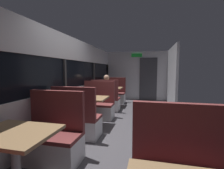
{
  "coord_description": "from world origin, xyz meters",
  "views": [
    {
      "loc": [
        0.58,
        -3.54,
        1.44
      ],
      "look_at": [
        -0.36,
        0.5,
        1.05
      ],
      "focal_mm": 25.57,
      "sensor_mm": 36.0,
      "label": 1
    }
  ],
  "objects_px": {
    "seated_passenger": "(106,95)",
    "dining_table_far_window": "(110,90)",
    "bench_far_window_facing_entry": "(114,95)",
    "coffee_cup_primary": "(108,86)",
    "dining_table_mid_window": "(89,101)",
    "bench_mid_window_facing_entry": "(98,107)",
    "bench_far_window_facing_end": "(106,101)",
    "dining_table_near_window": "(15,140)",
    "bench_near_window_facing_entry": "(52,140)",
    "bench_mid_window_facing_end": "(77,122)"
  },
  "relations": [
    {
      "from": "seated_passenger",
      "to": "dining_table_far_window",
      "type": "bearing_deg",
      "value": 90.0
    },
    {
      "from": "bench_far_window_facing_entry",
      "to": "coffee_cup_primary",
      "type": "relative_size",
      "value": 12.22
    },
    {
      "from": "coffee_cup_primary",
      "to": "dining_table_far_window",
      "type": "bearing_deg",
      "value": 0.62
    },
    {
      "from": "dining_table_mid_window",
      "to": "coffee_cup_primary",
      "type": "bearing_deg",
      "value": 92.34
    },
    {
      "from": "bench_mid_window_facing_entry",
      "to": "coffee_cup_primary",
      "type": "xyz_separation_m",
      "value": [
        -0.09,
        1.62,
        0.46
      ]
    },
    {
      "from": "bench_mid_window_facing_entry",
      "to": "bench_far_window_facing_end",
      "type": "xyz_separation_m",
      "value": [
        0.0,
        0.92,
        0.0
      ]
    },
    {
      "from": "dining_table_mid_window",
      "to": "dining_table_far_window",
      "type": "distance_m",
      "value": 2.32
    },
    {
      "from": "dining_table_near_window",
      "to": "dining_table_mid_window",
      "type": "distance_m",
      "value": 2.32
    },
    {
      "from": "dining_table_near_window",
      "to": "bench_far_window_facing_end",
      "type": "distance_m",
      "value": 3.96
    },
    {
      "from": "dining_table_near_window",
      "to": "bench_mid_window_facing_entry",
      "type": "distance_m",
      "value": 3.04
    },
    {
      "from": "bench_near_window_facing_entry",
      "to": "bench_mid_window_facing_entry",
      "type": "height_order",
      "value": "same"
    },
    {
      "from": "dining_table_far_window",
      "to": "coffee_cup_primary",
      "type": "bearing_deg",
      "value": -179.38
    },
    {
      "from": "bench_near_window_facing_entry",
      "to": "bench_far_window_facing_end",
      "type": "xyz_separation_m",
      "value": [
        0.0,
        3.24,
        0.0
      ]
    },
    {
      "from": "bench_mid_window_facing_end",
      "to": "seated_passenger",
      "type": "xyz_separation_m",
      "value": [
        0.0,
        2.39,
        0.21
      ]
    },
    {
      "from": "bench_far_window_facing_end",
      "to": "seated_passenger",
      "type": "relative_size",
      "value": 0.87
    },
    {
      "from": "dining_table_mid_window",
      "to": "bench_mid_window_facing_entry",
      "type": "xyz_separation_m",
      "value": [
        0.0,
        0.7,
        -0.31
      ]
    },
    {
      "from": "bench_near_window_facing_entry",
      "to": "bench_mid_window_facing_end",
      "type": "height_order",
      "value": "same"
    },
    {
      "from": "bench_mid_window_facing_end",
      "to": "bench_far_window_facing_entry",
      "type": "height_order",
      "value": "same"
    },
    {
      "from": "bench_far_window_facing_end",
      "to": "bench_mid_window_facing_end",
      "type": "bearing_deg",
      "value": -90.0
    },
    {
      "from": "dining_table_near_window",
      "to": "dining_table_far_window",
      "type": "distance_m",
      "value": 4.64
    },
    {
      "from": "dining_table_far_window",
      "to": "coffee_cup_primary",
      "type": "relative_size",
      "value": 10.0
    },
    {
      "from": "bench_mid_window_facing_entry",
      "to": "bench_far_window_facing_entry",
      "type": "relative_size",
      "value": 1.0
    },
    {
      "from": "dining_table_near_window",
      "to": "bench_mid_window_facing_entry",
      "type": "relative_size",
      "value": 0.82
    },
    {
      "from": "bench_mid_window_facing_entry",
      "to": "dining_table_near_window",
      "type": "bearing_deg",
      "value": -90.0
    },
    {
      "from": "bench_mid_window_facing_end",
      "to": "bench_mid_window_facing_entry",
      "type": "distance_m",
      "value": 1.4
    },
    {
      "from": "dining_table_far_window",
      "to": "bench_far_window_facing_entry",
      "type": "xyz_separation_m",
      "value": [
        0.0,
        0.7,
        -0.31
      ]
    },
    {
      "from": "bench_mid_window_facing_entry",
      "to": "coffee_cup_primary",
      "type": "height_order",
      "value": "bench_mid_window_facing_entry"
    },
    {
      "from": "bench_mid_window_facing_entry",
      "to": "bench_far_window_facing_end",
      "type": "height_order",
      "value": "same"
    },
    {
      "from": "dining_table_near_window",
      "to": "bench_far_window_facing_end",
      "type": "relative_size",
      "value": 0.82
    },
    {
      "from": "bench_mid_window_facing_end",
      "to": "dining_table_far_window",
      "type": "relative_size",
      "value": 1.22
    },
    {
      "from": "dining_table_near_window",
      "to": "dining_table_mid_window",
      "type": "relative_size",
      "value": 1.0
    },
    {
      "from": "dining_table_mid_window",
      "to": "dining_table_near_window",
      "type": "bearing_deg",
      "value": -90.0
    },
    {
      "from": "dining_table_far_window",
      "to": "seated_passenger",
      "type": "xyz_separation_m",
      "value": [
        0.0,
        -0.63,
        -0.1
      ]
    },
    {
      "from": "bench_mid_window_facing_end",
      "to": "dining_table_near_window",
      "type": "bearing_deg",
      "value": -90.0
    },
    {
      "from": "bench_far_window_facing_end",
      "to": "dining_table_near_window",
      "type": "bearing_deg",
      "value": -90.0
    },
    {
      "from": "bench_mid_window_facing_entry",
      "to": "bench_far_window_facing_entry",
      "type": "distance_m",
      "value": 2.32
    },
    {
      "from": "dining_table_mid_window",
      "to": "bench_mid_window_facing_end",
      "type": "distance_m",
      "value": 0.77
    },
    {
      "from": "dining_table_far_window",
      "to": "seated_passenger",
      "type": "relative_size",
      "value": 0.71
    },
    {
      "from": "bench_far_window_facing_end",
      "to": "dining_table_far_window",
      "type": "bearing_deg",
      "value": 90.0
    },
    {
      "from": "dining_table_near_window",
      "to": "dining_table_far_window",
      "type": "height_order",
      "value": "same"
    },
    {
      "from": "dining_table_near_window",
      "to": "bench_far_window_facing_end",
      "type": "xyz_separation_m",
      "value": [
        0.0,
        3.94,
        -0.31
      ]
    },
    {
      "from": "bench_far_window_facing_end",
      "to": "coffee_cup_primary",
      "type": "distance_m",
      "value": 0.84
    },
    {
      "from": "dining_table_near_window",
      "to": "seated_passenger",
      "type": "relative_size",
      "value": 0.71
    },
    {
      "from": "bench_mid_window_facing_end",
      "to": "seated_passenger",
      "type": "bearing_deg",
      "value": 90.0
    },
    {
      "from": "dining_table_near_window",
      "to": "bench_near_window_facing_entry",
      "type": "xyz_separation_m",
      "value": [
        0.0,
        0.7,
        -0.31
      ]
    },
    {
      "from": "bench_near_window_facing_entry",
      "to": "bench_far_window_facing_entry",
      "type": "bearing_deg",
      "value": 90.0
    },
    {
      "from": "bench_far_window_facing_end",
      "to": "bench_mid_window_facing_entry",
      "type": "bearing_deg",
      "value": -90.0
    },
    {
      "from": "dining_table_mid_window",
      "to": "dining_table_far_window",
      "type": "height_order",
      "value": "same"
    },
    {
      "from": "bench_near_window_facing_entry",
      "to": "bench_far_window_facing_end",
      "type": "height_order",
      "value": "same"
    },
    {
      "from": "dining_table_far_window",
      "to": "bench_far_window_facing_entry",
      "type": "relative_size",
      "value": 0.82
    }
  ]
}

